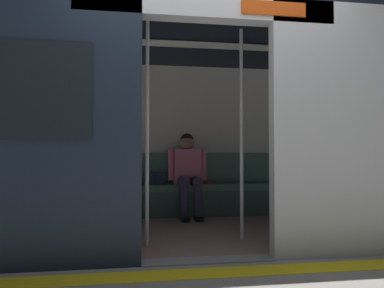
% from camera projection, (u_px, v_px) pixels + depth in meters
% --- Properties ---
extents(ground_plane, '(60.00, 60.00, 0.00)m').
position_uv_depth(ground_plane, '(208.00, 261.00, 3.00)').
color(ground_plane, gray).
extents(platform_edge_strip, '(8.00, 0.24, 0.01)m').
position_uv_depth(platform_edge_strip, '(216.00, 272.00, 2.71)').
color(platform_edge_strip, yellow).
rests_on(platform_edge_strip, ground_plane).
extents(train_car, '(6.40, 2.68, 2.33)m').
position_uv_depth(train_car, '(181.00, 97.00, 4.20)').
color(train_car, silver).
rests_on(train_car, ground_plane).
extents(bench_seat, '(2.90, 0.44, 0.45)m').
position_uv_depth(bench_seat, '(178.00, 192.00, 5.16)').
color(bench_seat, '#4C7566').
rests_on(bench_seat, ground_plane).
extents(person_seated, '(0.55, 0.67, 1.18)m').
position_uv_depth(person_seated, '(188.00, 169.00, 5.13)').
color(person_seated, pink).
rests_on(person_seated, ground_plane).
extents(handbag, '(0.26, 0.15, 0.17)m').
position_uv_depth(handbag, '(155.00, 178.00, 5.14)').
color(handbag, '#262D4C').
rests_on(handbag, bench_seat).
extents(book, '(0.21, 0.26, 0.03)m').
position_uv_depth(book, '(208.00, 183.00, 5.24)').
color(book, '#B22D2D').
rests_on(book, bench_seat).
extents(grab_pole_door, '(0.04, 0.04, 2.19)m').
position_uv_depth(grab_pole_door, '(147.00, 132.00, 3.50)').
color(grab_pole_door, silver).
rests_on(grab_pole_door, ground_plane).
extents(grab_pole_far, '(0.04, 0.04, 2.19)m').
position_uv_depth(grab_pole_far, '(241.00, 134.00, 3.77)').
color(grab_pole_far, silver).
rests_on(grab_pole_far, ground_plane).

